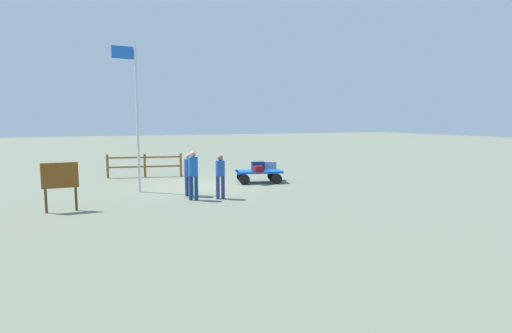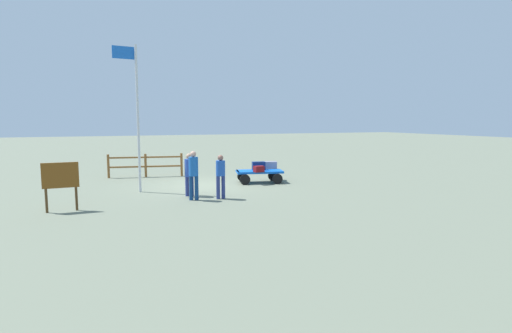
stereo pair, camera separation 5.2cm
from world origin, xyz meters
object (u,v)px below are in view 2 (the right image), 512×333
worker_supervisor (189,171)px  signboard (61,179)px  flagpole (136,108)px  worker_lead (193,172)px  suitcase_olive (270,165)px  suitcase_dark (259,166)px  worker_trailing (221,173)px  luggage_cart (259,174)px  suitcase_maroon (259,169)px

worker_supervisor → signboard: (4.38, 1.05, 0.09)m
flagpole → signboard: size_ratio=3.71×
worker_supervisor → worker_lead: bearing=88.4°
worker_lead → suitcase_olive: bearing=-142.9°
suitcase_dark → worker_lead: bearing=39.2°
flagpole → worker_trailing: bearing=136.3°
suitcase_olive → worker_supervisor: bearing=30.2°
luggage_cart → signboard: size_ratio=1.46×
suitcase_maroon → signboard: (7.93, 2.68, 0.34)m
suitcase_dark → flagpole: 6.19m
worker_lead → signboard: bearing=3.2°
suitcase_dark → signboard: 8.88m
suitcase_maroon → worker_trailing: (2.59, 2.56, 0.25)m
suitcase_maroon → flagpole: flagpole is taller
worker_supervisor → flagpole: bearing=-43.6°
suitcase_olive → signboard: 9.70m
suitcase_dark → flagpole: (5.58, 0.67, 2.61)m
suitcase_dark → signboard: bearing=22.4°
signboard → flagpole: bearing=-134.2°
luggage_cart → worker_lead: size_ratio=1.28×
luggage_cart → worker_trailing: 4.17m
suitcase_olive → suitcase_dark: bearing=24.0°
worker_trailing → worker_supervisor: 1.34m
worker_supervisor → signboard: 4.50m
suitcase_maroon → worker_lead: bearing=34.3°
worker_supervisor → signboard: bearing=13.5°
worker_lead → worker_supervisor: size_ratio=1.09×
suitcase_dark → flagpole: flagpole is taller
luggage_cart → worker_trailing: bearing=47.5°
worker_trailing → flagpole: flagpole is taller
suitcase_maroon → flagpole: 5.93m
suitcase_dark → worker_supervisor: (3.83, 2.33, 0.19)m
suitcase_dark → flagpole: bearing=6.8°
worker_supervisor → signboard: worker_supervisor is taller
suitcase_maroon → worker_supervisor: worker_supervisor is taller
suitcase_olive → worker_trailing: worker_trailing is taller
suitcase_olive → worker_trailing: (3.61, 3.59, 0.22)m
suitcase_dark → worker_lead: 4.98m
flagpole → signboard: 4.44m
suitcase_dark → worker_trailing: bearing=48.7°
suitcase_olive → flagpole: size_ratio=0.12×
luggage_cart → flagpole: 6.26m
suitcase_maroon → worker_trailing: 3.65m
luggage_cart → suitcase_olive: size_ratio=3.38×
suitcase_maroon → suitcase_olive: bearing=-134.6°
suitcase_olive → signboard: signboard is taller
flagpole → worker_supervisor: bearing=136.4°
luggage_cart → signboard: 8.75m
suitcase_maroon → worker_lead: (3.58, 2.44, 0.35)m
luggage_cart → worker_trailing: (2.79, 3.05, 0.53)m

